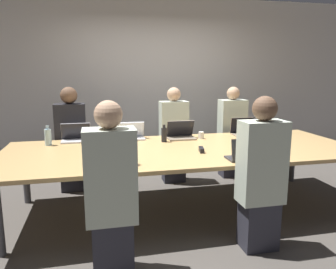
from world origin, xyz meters
TOP-DOWN VIEW (x-y plane):
  - ground_plane at (0.00, 0.00)m, footprint 24.00×24.00m
  - curtain_wall at (0.00, 1.84)m, footprint 12.00×0.06m
  - conference_table at (0.00, 0.00)m, footprint 4.06×1.60m
  - laptop_far_left at (-1.23, 0.67)m, footprint 0.36×0.23m
  - person_far_left at (-1.31, 0.97)m, footprint 0.40×0.24m
  - cup_far_left at (-0.93, 0.59)m, footprint 0.07×0.07m
  - bottle_far_left at (-1.54, 0.50)m, footprint 0.08×0.08m
  - laptop_near_left at (-0.93, -0.64)m, footprint 0.34×0.25m
  - person_near_left at (-0.88, -1.09)m, footprint 0.40×0.24m
  - cup_near_left at (-0.65, -0.56)m, footprint 0.09×0.09m
  - laptop_far_right at (1.04, 0.61)m, footprint 0.35×0.23m
  - person_far_right at (1.07, 1.07)m, footprint 0.40×0.24m
  - cup_far_right at (1.31, 0.53)m, footprint 0.08×0.08m
  - laptop_near_midright at (0.48, -0.64)m, footprint 0.36×0.22m
  - person_near_midright at (0.45, -0.99)m, footprint 0.40×0.24m
  - cup_near_midright at (0.74, -0.56)m, footprint 0.08×0.08m
  - laptop_far_center at (0.11, 0.55)m, footprint 0.36×0.25m
  - person_far_center at (0.13, 1.02)m, footprint 0.40×0.24m
  - cup_far_center at (0.38, 0.48)m, footprint 0.07×0.07m
  - bottle_far_center at (-0.14, 0.39)m, footprint 0.07×0.07m
  - laptop_far_midleft at (-0.53, 0.66)m, footprint 0.35×0.23m
  - bottle_far_midleft at (-0.77, 0.50)m, footprint 0.06×0.06m
  - stapler at (0.15, -0.21)m, footprint 0.07×0.16m

SIDE VIEW (x-z plane):
  - ground_plane at x=0.00m, z-range 0.00..0.00m
  - person_far_right at x=1.07m, z-range -0.02..1.37m
  - person_far_center at x=0.13m, z-range -0.02..1.37m
  - person_near_left at x=-0.88m, z-range -0.02..1.39m
  - person_near_midright at x=0.45m, z-range -0.02..1.39m
  - person_far_left at x=-1.31m, z-range -0.02..1.40m
  - conference_table at x=0.00m, z-range 0.33..1.07m
  - stapler at x=0.15m, z-range 0.75..0.80m
  - cup_near_midright at x=0.74m, z-range 0.75..0.82m
  - cup_near_left at x=-0.65m, z-range 0.75..0.83m
  - cup_far_left at x=-0.93m, z-range 0.75..0.84m
  - cup_far_center at x=0.38m, z-range 0.75..0.84m
  - cup_far_right at x=1.31m, z-range 0.75..0.85m
  - laptop_far_midleft at x=-0.53m, z-range 0.70..0.92m
  - laptop_far_left at x=-1.23m, z-range 0.70..0.93m
  - laptop_near_midright at x=0.48m, z-range 0.70..0.93m
  - laptop_far_right at x=1.04m, z-range 0.70..0.93m
  - laptop_far_center at x=0.11m, z-range 0.69..0.94m
  - laptop_near_left at x=-0.93m, z-range 0.69..0.95m
  - bottle_far_center at x=-0.14m, z-range 0.73..0.95m
  - bottle_far_left at x=-1.54m, z-range 0.73..0.97m
  - bottle_far_midleft at x=-0.77m, z-range 0.73..0.98m
  - curtain_wall at x=0.00m, z-range 0.00..2.80m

